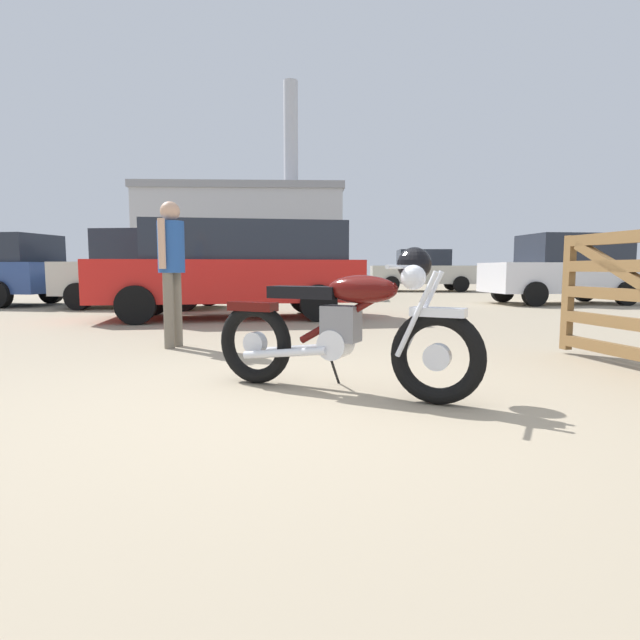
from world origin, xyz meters
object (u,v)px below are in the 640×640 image
(vintage_motorcycle, at_px, (348,326))
(red_hatchback_near, at_px, (299,268))
(bystander, at_px, (172,259))
(pale_sedan_back, at_px, (567,268))
(blue_hatchback_right, at_px, (151,268))
(silver_sedan_mid, at_px, (237,267))
(dark_sedan_left, at_px, (424,270))

(vintage_motorcycle, bearing_deg, red_hatchback_near, 120.32)
(bystander, height_order, pale_sedan_back, pale_sedan_back)
(vintage_motorcycle, height_order, red_hatchback_near, red_hatchback_near)
(vintage_motorcycle, xyz_separation_m, red_hatchback_near, (-0.88, 12.10, 0.43))
(vintage_motorcycle, bearing_deg, blue_hatchback_right, 143.06)
(pale_sedan_back, bearing_deg, red_hatchback_near, -27.11)
(bystander, xyz_separation_m, red_hatchback_near, (1.01, 9.94, -0.10))
(silver_sedan_mid, bearing_deg, pale_sedan_back, -163.20)
(pale_sedan_back, relative_size, blue_hatchback_right, 1.00)
(vintage_motorcycle, relative_size, silver_sedan_mid, 0.39)
(bystander, distance_m, red_hatchback_near, 9.99)
(silver_sedan_mid, bearing_deg, blue_hatchback_right, -54.88)
(pale_sedan_back, height_order, dark_sedan_left, pale_sedan_back)
(vintage_motorcycle, distance_m, silver_sedan_mid, 5.96)
(bystander, relative_size, dark_sedan_left, 0.39)
(vintage_motorcycle, distance_m, red_hatchback_near, 12.14)
(bystander, bearing_deg, blue_hatchback_right, 124.91)
(pale_sedan_back, bearing_deg, bystander, 35.50)
(silver_sedan_mid, bearing_deg, red_hatchback_near, -106.79)
(vintage_motorcycle, relative_size, dark_sedan_left, 0.45)
(vintage_motorcycle, bearing_deg, silver_sedan_mid, 133.15)
(silver_sedan_mid, height_order, red_hatchback_near, red_hatchback_near)
(bystander, bearing_deg, dark_sedan_left, 82.92)
(bystander, bearing_deg, pale_sedan_back, 56.85)
(silver_sedan_mid, bearing_deg, dark_sedan_left, -125.77)
(pale_sedan_back, height_order, blue_hatchback_right, same)
(red_hatchback_near, bearing_deg, bystander, 89.19)
(vintage_motorcycle, xyz_separation_m, bystander, (-1.89, 2.16, 0.53))
(dark_sedan_left, bearing_deg, red_hatchback_near, -131.91)
(dark_sedan_left, bearing_deg, blue_hatchback_right, -129.85)
(silver_sedan_mid, bearing_deg, bystander, 78.35)
(red_hatchback_near, relative_size, dark_sedan_left, 0.95)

